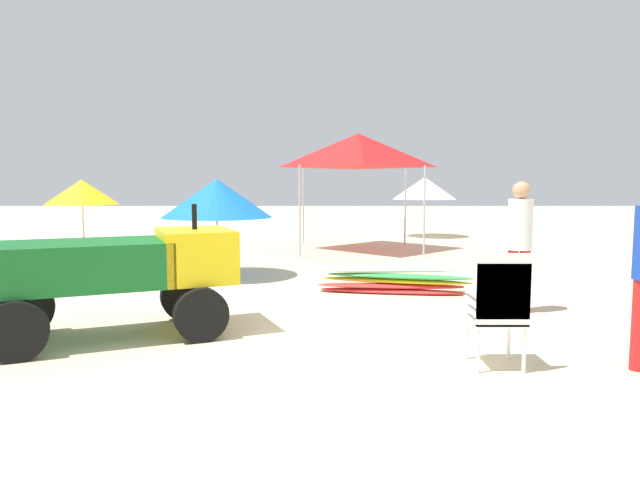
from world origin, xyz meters
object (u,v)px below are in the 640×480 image
beach_umbrella_left (216,198)px  beach_umbrella_far (82,192)px  lifeguard_near_center (519,237)px  surfboard_pile (392,281)px  popup_canopy (358,150)px  beach_umbrella_mid (424,188)px  utility_cart (123,268)px  stacked_plastic_chairs (498,301)px

beach_umbrella_left → beach_umbrella_far: size_ratio=1.11×
lifeguard_near_center → surfboard_pile: bearing=137.9°
lifeguard_near_center → beach_umbrella_left: (-4.59, 2.95, 0.45)m
popup_canopy → beach_umbrella_mid: 4.64m
surfboard_pile → beach_umbrella_mid: beach_umbrella_mid is taller
lifeguard_near_center → beach_umbrella_left: beach_umbrella_left is taller
utility_cart → surfboard_pile: 4.28m
beach_umbrella_far → beach_umbrella_mid: bearing=28.6°
utility_cart → popup_canopy: bearing=69.3°
lifeguard_near_center → beach_umbrella_far: (-8.45, 6.12, 0.53)m
beach_umbrella_far → surfboard_pile: bearing=-34.4°
beach_umbrella_mid → beach_umbrella_far: bearing=-151.4°
beach_umbrella_left → utility_cart: bearing=-94.2°
stacked_plastic_chairs → popup_canopy: 9.92m
popup_canopy → beach_umbrella_left: size_ratio=1.50×
beach_umbrella_left → surfboard_pile: bearing=-27.2°
surfboard_pile → popup_canopy: (-0.15, 6.00, 2.43)m
stacked_plastic_chairs → lifeguard_near_center: bearing=66.5°
lifeguard_near_center → beach_umbrella_far: bearing=144.1°
beach_umbrella_left → beach_umbrella_mid: bearing=56.7°
utility_cart → surfboard_pile: (3.38, 2.55, -0.59)m
beach_umbrella_left → beach_umbrella_mid: (5.39, 8.21, 0.14)m
beach_umbrella_left → beach_umbrella_far: bearing=140.6°
beach_umbrella_mid → lifeguard_near_center: bearing=-94.1°
stacked_plastic_chairs → beach_umbrella_left: size_ratio=0.54×
popup_canopy → beach_umbrella_left: 5.42m
popup_canopy → beach_umbrella_left: popup_canopy is taller
stacked_plastic_chairs → beach_umbrella_far: (-7.43, 8.45, 0.90)m
lifeguard_near_center → stacked_plastic_chairs: bearing=-113.5°
stacked_plastic_chairs → popup_canopy: (-0.66, 9.70, 1.98)m
beach_umbrella_left → beach_umbrella_mid: size_ratio=0.98×
stacked_plastic_chairs → beach_umbrella_mid: (1.82, 13.49, 0.97)m
surfboard_pile → beach_umbrella_mid: (2.32, 9.79, 1.42)m
utility_cart → popup_canopy: size_ratio=0.92×
lifeguard_near_center → beach_umbrella_far: beach_umbrella_far is taller
utility_cart → beach_umbrella_left: size_ratio=1.37×
utility_cart → beach_umbrella_mid: (5.70, 12.34, 0.83)m
lifeguard_near_center → beach_umbrella_far: 10.45m
stacked_plastic_chairs → beach_umbrella_far: bearing=131.3°
utility_cart → beach_umbrella_mid: beach_umbrella_mid is taller
beach_umbrella_left → beach_umbrella_far: (-3.85, 3.17, 0.08)m
beach_umbrella_mid → beach_umbrella_far: 10.53m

